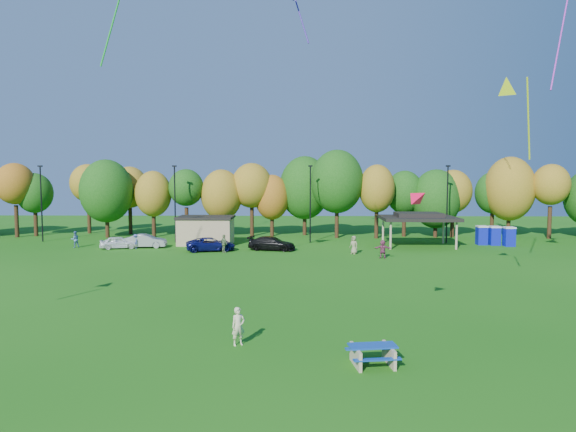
{
  "coord_description": "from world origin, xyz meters",
  "views": [
    {
      "loc": [
        0.76,
        -20.22,
        7.9
      ],
      "look_at": [
        0.16,
        6.0,
        5.82
      ],
      "focal_mm": 32.0,
      "sensor_mm": 36.0,
      "label": 1
    }
  ],
  "objects_px": {
    "kite_flyer": "(238,326)",
    "car_a": "(119,242)",
    "porta_potties": "(495,236)",
    "car_c": "(211,244)",
    "car_b": "(146,241)",
    "car_d": "(272,243)",
    "picnic_table": "(372,353)"
  },
  "relations": [
    {
      "from": "kite_flyer",
      "to": "car_c",
      "type": "relative_size",
      "value": 0.35
    },
    {
      "from": "porta_potties",
      "to": "kite_flyer",
      "type": "height_order",
      "value": "porta_potties"
    },
    {
      "from": "porta_potties",
      "to": "picnic_table",
      "type": "xyz_separation_m",
      "value": [
        -19.07,
        -37.25,
        -0.6
      ]
    },
    {
      "from": "car_a",
      "to": "car_d",
      "type": "distance_m",
      "value": 16.63
    },
    {
      "from": "kite_flyer",
      "to": "car_c",
      "type": "distance_m",
      "value": 30.48
    },
    {
      "from": "car_b",
      "to": "picnic_table",
      "type": "bearing_deg",
      "value": -155.19
    },
    {
      "from": "car_a",
      "to": "kite_flyer",
      "type": "bearing_deg",
      "value": -168.73
    },
    {
      "from": "picnic_table",
      "to": "kite_flyer",
      "type": "bearing_deg",
      "value": 149.81
    },
    {
      "from": "porta_potties",
      "to": "car_c",
      "type": "height_order",
      "value": "porta_potties"
    },
    {
      "from": "car_c",
      "to": "car_d",
      "type": "relative_size",
      "value": 1.02
    },
    {
      "from": "car_a",
      "to": "car_b",
      "type": "bearing_deg",
      "value": -90.65
    },
    {
      "from": "kite_flyer",
      "to": "car_a",
      "type": "distance_m",
      "value": 35.5
    },
    {
      "from": "picnic_table",
      "to": "porta_potties",
      "type": "bearing_deg",
      "value": 54.58
    },
    {
      "from": "car_c",
      "to": "car_b",
      "type": "bearing_deg",
      "value": 59.78
    },
    {
      "from": "kite_flyer",
      "to": "car_d",
      "type": "height_order",
      "value": "kite_flyer"
    },
    {
      "from": "porta_potties",
      "to": "car_a",
      "type": "xyz_separation_m",
      "value": [
        -41.68,
        -3.56,
        -0.42
      ]
    },
    {
      "from": "car_c",
      "to": "car_d",
      "type": "bearing_deg",
      "value": -96.84
    },
    {
      "from": "kite_flyer",
      "to": "car_b",
      "type": "xyz_separation_m",
      "value": [
        -14.04,
        32.1,
        -0.16
      ]
    },
    {
      "from": "car_c",
      "to": "porta_potties",
      "type": "bearing_deg",
      "value": -94.01
    },
    {
      "from": "porta_potties",
      "to": "car_d",
      "type": "bearing_deg",
      "value": -170.07
    },
    {
      "from": "porta_potties",
      "to": "kite_flyer",
      "type": "bearing_deg",
      "value": -125.6
    },
    {
      "from": "porta_potties",
      "to": "kite_flyer",
      "type": "distance_m",
      "value": 42.9
    },
    {
      "from": "car_d",
      "to": "car_a",
      "type": "bearing_deg",
      "value": 99.17
    },
    {
      "from": "porta_potties",
      "to": "picnic_table",
      "type": "bearing_deg",
      "value": -117.11
    },
    {
      "from": "picnic_table",
      "to": "car_c",
      "type": "distance_m",
      "value": 34.45
    },
    {
      "from": "porta_potties",
      "to": "kite_flyer",
      "type": "relative_size",
      "value": 2.09
    },
    {
      "from": "porta_potties",
      "to": "picnic_table",
      "type": "height_order",
      "value": "porta_potties"
    },
    {
      "from": "kite_flyer",
      "to": "car_d",
      "type": "xyz_separation_m",
      "value": [
        -0.1,
        30.49,
        -0.17
      ]
    },
    {
      "from": "picnic_table",
      "to": "car_d",
      "type": "distance_m",
      "value": 33.41
    },
    {
      "from": "car_a",
      "to": "car_d",
      "type": "height_order",
      "value": "car_d"
    },
    {
      "from": "kite_flyer",
      "to": "car_b",
      "type": "relative_size",
      "value": 0.4
    },
    {
      "from": "car_a",
      "to": "car_c",
      "type": "height_order",
      "value": "car_c"
    }
  ]
}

